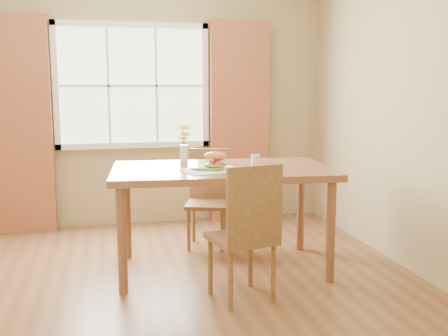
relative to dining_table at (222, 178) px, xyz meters
name	(u,v)px	position (x,y,z in m)	size (l,w,h in m)	color
room	(148,108)	(-0.60, -0.26, 0.59)	(4.24, 3.84, 2.74)	brown
window	(133,86)	(-0.60, 1.61, 0.74)	(1.62, 0.06, 1.32)	beige
curtain_left	(18,126)	(-1.75, 1.52, 0.34)	(0.65, 0.08, 2.20)	maroon
curtain_right	(240,122)	(0.55, 1.52, 0.34)	(0.65, 0.08, 2.20)	maroon
dining_table	(222,178)	(0.00, 0.00, 0.00)	(1.83, 1.13, 0.85)	brown
chair_near	(247,228)	(0.02, -0.70, -0.22)	(0.49, 0.49, 0.99)	olive
chair_far	(208,193)	(0.02, 0.69, -0.27)	(0.48, 0.48, 0.91)	olive
placemat	(213,170)	(-0.11, -0.14, 0.09)	(0.45, 0.33, 0.01)	beige
plate	(209,168)	(-0.12, -0.07, 0.10)	(0.22, 0.22, 0.01)	#58C832
croissant_sandwich	(215,160)	(-0.08, -0.12, 0.17)	(0.21, 0.17, 0.13)	#EA904F
water_glass	(255,162)	(0.26, -0.09, 0.14)	(0.07, 0.07, 0.11)	silver
flower_vase	(184,140)	(-0.27, 0.25, 0.29)	(0.14, 0.14, 0.34)	silver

